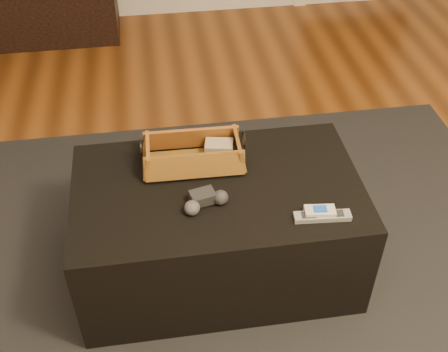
{
  "coord_description": "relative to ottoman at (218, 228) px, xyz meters",
  "views": [
    {
      "loc": [
        -0.26,
        -1.02,
        1.72
      ],
      "look_at": [
        -0.05,
        0.37,
        0.49
      ],
      "focal_mm": 45.0,
      "sensor_mm": 36.0,
      "label": 1
    }
  ],
  "objects": [
    {
      "name": "game_controller",
      "position": [
        -0.05,
        -0.09,
        0.24
      ],
      "size": [
        0.16,
        0.11,
        0.05
      ],
      "color": "black",
      "rests_on": "ottoman"
    },
    {
      "name": "ottoman",
      "position": [
        0.0,
        0.0,
        0.0
      ],
      "size": [
        1.0,
        0.6,
        0.42
      ],
      "primitive_type": "cube",
      "color": "black",
      "rests_on": "area_rug"
    },
    {
      "name": "cloth_bundle",
      "position": [
        0.03,
        0.15,
        0.25
      ],
      "size": [
        0.11,
        0.09,
        0.05
      ],
      "primitive_type": "cube",
      "rotation": [
        0.0,
        0.0,
        -0.2
      ],
      "color": "tan",
      "rests_on": "wicker_basket"
    },
    {
      "name": "silver_remote",
      "position": [
        0.31,
        -0.2,
        0.22
      ],
      "size": [
        0.19,
        0.06,
        0.02
      ],
      "color": "#929598",
      "rests_on": "ottoman"
    },
    {
      "name": "wicker_basket",
      "position": [
        -0.07,
        0.13,
        0.25
      ],
      "size": [
        0.37,
        0.2,
        0.13
      ],
      "color": "brown",
      "rests_on": "ottoman"
    },
    {
      "name": "tv_remote",
      "position": [
        -0.09,
        0.11,
        0.23
      ],
      "size": [
        0.19,
        0.06,
        0.02
      ],
      "primitive_type": "cube",
      "rotation": [
        0.0,
        0.0,
        0.08
      ],
      "color": "black",
      "rests_on": "wicker_basket"
    },
    {
      "name": "cream_gadget",
      "position": [
        0.31,
        -0.19,
        0.23
      ],
      "size": [
        0.1,
        0.06,
        0.04
      ],
      "color": "beige",
      "rests_on": "ottoman"
    },
    {
      "name": "baseboard",
      "position": [
        0.07,
        2.34,
        -0.16
      ],
      "size": [
        5.0,
        0.04,
        0.12
      ],
      "primitive_type": "cube",
      "color": "white",
      "rests_on": "floor"
    },
    {
      "name": "area_rug",
      "position": [
        0.0,
        -0.05,
        -0.22
      ],
      "size": [
        2.6,
        2.0,
        0.01
      ],
      "primitive_type": "cube",
      "color": "black",
      "rests_on": "floor"
    }
  ]
}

